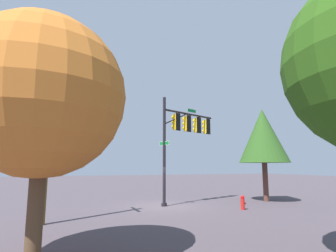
{
  "coord_description": "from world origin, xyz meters",
  "views": [
    {
      "loc": [
        -6.25,
        -16.82,
        2.56
      ],
      "look_at": [
        0.39,
        0.31,
        5.3
      ],
      "focal_mm": 28.81,
      "sensor_mm": 36.0,
      "label": 1
    }
  ],
  "objects": [
    {
      "name": "signal_pole_assembly",
      "position": [
        1.87,
        0.76,
        5.11
      ],
      "size": [
        4.86,
        2.42,
        7.22
      ],
      "color": "black",
      "rests_on": "ground_plane"
    },
    {
      "name": "fire_hydrant",
      "position": [
        3.86,
        -3.03,
        0.41
      ],
      "size": [
        0.33,
        0.24,
        0.83
      ],
      "color": "red",
      "rests_on": "ground_plane"
    },
    {
      "name": "tree_near",
      "position": [
        -6.86,
        -8.67,
        4.5
      ],
      "size": [
        4.61,
        4.61,
        6.82
      ],
      "color": "#503925",
      "rests_on": "ground_plane"
    },
    {
      "name": "utility_pole",
      "position": [
        -6.99,
        -3.3,
        4.5
      ],
      "size": [
        0.29,
        1.8,
        8.74
      ],
      "color": "brown",
      "rests_on": "ground_plane"
    },
    {
      "name": "tree_mid",
      "position": [
        7.91,
        -0.39,
        4.85
      ],
      "size": [
        3.7,
        3.7,
        6.93
      ],
      "color": "brown",
      "rests_on": "ground_plane"
    },
    {
      "name": "ground_plane",
      "position": [
        0.0,
        0.0,
        0.0
      ],
      "size": [
        120.0,
        120.0,
        0.0
      ],
      "primitive_type": "plane",
      "color": "#483F45"
    }
  ]
}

